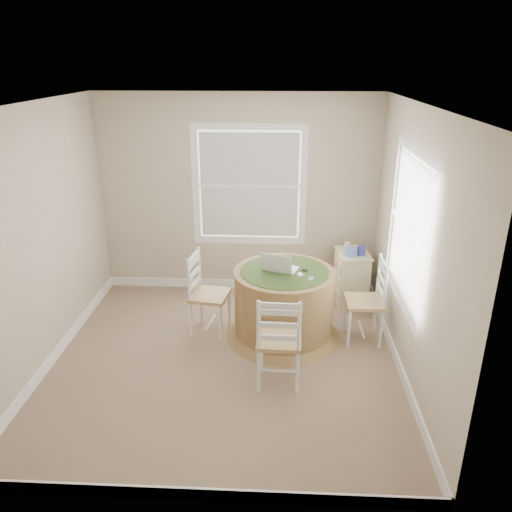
{
  "coord_description": "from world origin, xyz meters",
  "views": [
    {
      "loc": [
        0.55,
        -4.45,
        2.98
      ],
      "look_at": [
        0.3,
        0.45,
        1.02
      ],
      "focal_mm": 35.0,
      "sensor_mm": 36.0,
      "label": 1
    }
  ],
  "objects_px": {
    "round_table": "(284,301)",
    "chair_near": "(279,340)",
    "laptop": "(280,267)",
    "chair_right": "(364,301)",
    "corner_chest": "(351,278)",
    "chair_left": "(210,295)"
  },
  "relations": [
    {
      "from": "chair_right",
      "to": "laptop",
      "type": "height_order",
      "value": "laptop"
    },
    {
      "from": "round_table",
      "to": "chair_right",
      "type": "height_order",
      "value": "chair_right"
    },
    {
      "from": "corner_chest",
      "to": "laptop",
      "type": "bearing_deg",
      "value": -141.94
    },
    {
      "from": "chair_left",
      "to": "chair_near",
      "type": "bearing_deg",
      "value": -130.48
    },
    {
      "from": "chair_near",
      "to": "corner_chest",
      "type": "bearing_deg",
      "value": -115.51
    },
    {
      "from": "chair_near",
      "to": "laptop",
      "type": "bearing_deg",
      "value": -87.77
    },
    {
      "from": "laptop",
      "to": "corner_chest",
      "type": "height_order",
      "value": "laptop"
    },
    {
      "from": "round_table",
      "to": "chair_left",
      "type": "bearing_deg",
      "value": -170.99
    },
    {
      "from": "corner_chest",
      "to": "chair_right",
      "type": "bearing_deg",
      "value": -93.09
    },
    {
      "from": "round_table",
      "to": "chair_left",
      "type": "height_order",
      "value": "chair_left"
    },
    {
      "from": "chair_left",
      "to": "chair_right",
      "type": "distance_m",
      "value": 1.72
    },
    {
      "from": "round_table",
      "to": "laptop",
      "type": "distance_m",
      "value": 0.4
    },
    {
      "from": "chair_right",
      "to": "corner_chest",
      "type": "bearing_deg",
      "value": -179.05
    },
    {
      "from": "chair_near",
      "to": "laptop",
      "type": "xyz_separation_m",
      "value": [
        -0.0,
        0.91,
        0.36
      ]
    },
    {
      "from": "chair_right",
      "to": "chair_near",
      "type": "bearing_deg",
      "value": -47.87
    },
    {
      "from": "laptop",
      "to": "chair_right",
      "type": "bearing_deg",
      "value": -162.93
    },
    {
      "from": "round_table",
      "to": "chair_near",
      "type": "distance_m",
      "value": 0.89
    },
    {
      "from": "round_table",
      "to": "chair_near",
      "type": "relative_size",
      "value": 1.37
    },
    {
      "from": "chair_left",
      "to": "corner_chest",
      "type": "height_order",
      "value": "chair_left"
    },
    {
      "from": "chair_right",
      "to": "laptop",
      "type": "relative_size",
      "value": 2.18
    },
    {
      "from": "round_table",
      "to": "chair_left",
      "type": "distance_m",
      "value": 0.84
    },
    {
      "from": "chair_left",
      "to": "corner_chest",
      "type": "bearing_deg",
      "value": -55.18
    }
  ]
}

